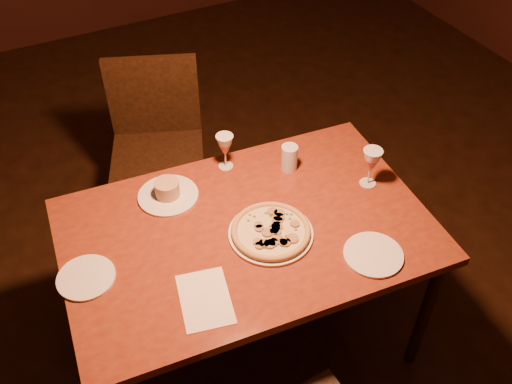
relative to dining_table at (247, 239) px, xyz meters
name	(u,v)px	position (x,y,z in m)	size (l,w,h in m)	color
floor	(264,368)	(-0.01, -0.18, -0.69)	(7.00, 7.00, 0.00)	black
dining_table	(247,239)	(0.00, 0.00, 0.00)	(1.48, 1.02, 0.75)	brown
chair_far	(157,143)	(-0.06, 0.92, -0.15)	(0.60, 0.60, 0.96)	black
pizza_plate	(271,231)	(0.07, -0.07, 0.09)	(0.32, 0.32, 0.04)	white
ramekin_saucer	(168,192)	(-0.21, 0.30, 0.09)	(0.25, 0.25, 0.08)	white
wine_glass_far	(225,152)	(0.08, 0.37, 0.15)	(0.07, 0.07, 0.16)	#C05D50
wine_glass_right	(370,167)	(0.56, 0.00, 0.15)	(0.08, 0.08, 0.18)	#C05D50
water_tumbler	(289,158)	(0.32, 0.23, 0.13)	(0.07, 0.07, 0.12)	silver
side_plate_left	(86,278)	(-0.62, 0.04, 0.07)	(0.21, 0.21, 0.01)	white
side_plate_near	(373,255)	(0.35, -0.34, 0.07)	(0.22, 0.22, 0.01)	white
menu_card	(205,299)	(-0.28, -0.24, 0.07)	(0.17, 0.25, 0.00)	white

